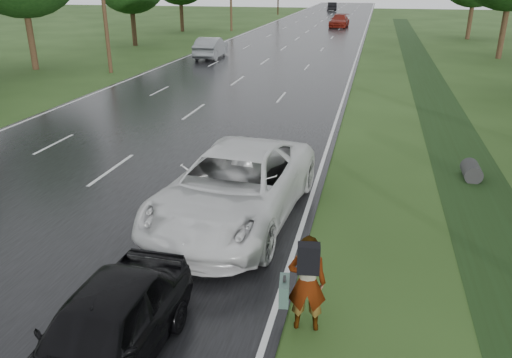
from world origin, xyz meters
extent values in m
cube|color=black|center=(0.00, 45.00, 0.02)|extent=(14.00, 180.00, 0.04)
cube|color=silver|center=(6.75, 45.00, 0.04)|extent=(0.12, 180.00, 0.01)
cube|color=silver|center=(-6.75, 45.00, 0.04)|extent=(0.12, 180.00, 0.01)
cube|color=silver|center=(0.00, 45.00, 0.04)|extent=(0.12, 180.00, 0.01)
cube|color=black|center=(11.50, 20.00, 0.00)|extent=(2.20, 120.00, 0.01)
cylinder|color=#2D2D2D|center=(11.50, 10.00, 0.25)|extent=(0.56, 1.00, 0.56)
cylinder|color=#3C2E18|center=(17.80, 38.00, 2.08)|extent=(0.44, 0.44, 4.16)
cylinder|color=#3C2E18|center=(17.50, 52.00, 1.84)|extent=(0.44, 0.44, 3.68)
cylinder|color=#3C2E18|center=(-15.00, 25.00, 2.00)|extent=(0.44, 0.44, 4.00)
cylinder|color=#3C2E18|center=(-14.20, 39.00, 1.68)|extent=(0.44, 0.44, 3.36)
cylinder|color=#3C2E18|center=(-14.80, 53.00, 1.76)|extent=(0.44, 0.44, 3.52)
imported|color=#A5998C|center=(7.38, 1.51, 0.94)|extent=(0.74, 0.54, 1.88)
cube|color=black|center=(7.42, 1.23, 1.61)|extent=(0.40, 0.28, 0.53)
cube|color=#3D5A50|center=(6.97, 1.55, 0.69)|extent=(0.25, 0.55, 0.43)
cube|color=black|center=(6.97, 1.55, 0.94)|extent=(0.07, 0.18, 0.04)
imported|color=silver|center=(4.97, 5.43, 0.96)|extent=(3.57, 6.86, 1.84)
imported|color=black|center=(4.40, -0.29, 0.76)|extent=(1.77, 4.23, 1.43)
imported|color=gray|center=(-4.56, 32.70, 0.85)|extent=(2.00, 5.00, 1.62)
imported|color=maroon|center=(3.25, 62.61, 0.83)|extent=(2.47, 5.54, 1.58)
imported|color=black|center=(-1.00, 98.46, 0.85)|extent=(2.40, 5.08, 1.61)
camera|label=1|loc=(8.21, -5.97, 5.93)|focal=35.00mm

